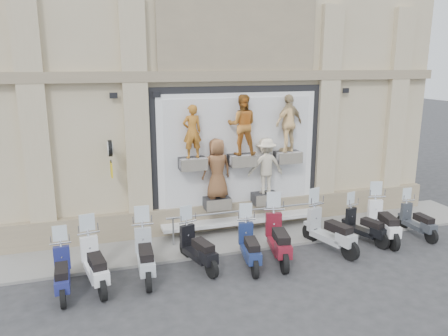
{
  "coord_description": "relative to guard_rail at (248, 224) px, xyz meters",
  "views": [
    {
      "loc": [
        -4.5,
        -9.69,
        5.22
      ],
      "look_at": [
        -0.79,
        1.9,
        2.29
      ],
      "focal_mm": 35.0,
      "sensor_mm": 36.0,
      "label": 1
    }
  ],
  "objects": [
    {
      "name": "ground",
      "position": [
        0.0,
        -2.0,
        -0.47
      ],
      "size": [
        90.0,
        90.0,
        0.0
      ],
      "primitive_type": "plane",
      "color": "#2C2C2E",
      "rests_on": "ground"
    },
    {
      "name": "sidewalk",
      "position": [
        0.0,
        0.1,
        -0.43
      ],
      "size": [
        16.0,
        2.2,
        0.08
      ],
      "primitive_type": "cube",
      "color": "gray",
      "rests_on": "ground"
    },
    {
      "name": "building",
      "position": [
        0.0,
        5.0,
        5.54
      ],
      "size": [
        14.0,
        8.6,
        12.0
      ],
      "primitive_type": null,
      "color": "#BFAE8B",
      "rests_on": "ground"
    },
    {
      "name": "shop_vitrine",
      "position": [
        0.11,
        0.73,
        1.97
      ],
      "size": [
        5.6,
        0.93,
        4.3
      ],
      "color": "black",
      "rests_on": "ground"
    },
    {
      "name": "guard_rail",
      "position": [
        0.0,
        0.0,
        0.0
      ],
      "size": [
        5.06,
        0.1,
        0.93
      ],
      "primitive_type": null,
      "color": "#9EA0A5",
      "rests_on": "ground"
    },
    {
      "name": "clock_sign_bracket",
      "position": [
        -3.9,
        0.47,
        2.34
      ],
      "size": [
        0.1,
        0.8,
        1.02
      ],
      "color": "black",
      "rests_on": "ground"
    },
    {
      "name": "scooter_a",
      "position": [
        -5.25,
        -1.79,
        0.27
      ],
      "size": [
        0.57,
        1.81,
        1.46
      ],
      "primitive_type": null,
      "rotation": [
        0.0,
        0.0,
        0.03
      ],
      "color": "navy",
      "rests_on": "ground"
    },
    {
      "name": "scooter_b",
      "position": [
        -4.52,
        -1.66,
        0.35
      ],
      "size": [
        0.91,
        2.07,
        1.62
      ],
      "primitive_type": null,
      "rotation": [
        0.0,
        0.0,
        0.17
      ],
      "color": "white",
      "rests_on": "ground"
    },
    {
      "name": "scooter_c",
      "position": [
        -3.31,
        -1.56,
        0.36
      ],
      "size": [
        0.71,
        2.07,
        1.66
      ],
      "primitive_type": null,
      "rotation": [
        0.0,
        0.0,
        -0.06
      ],
      "color": "#A2A8AF",
      "rests_on": "ground"
    },
    {
      "name": "scooter_d",
      "position": [
        -1.94,
        -1.45,
        0.3
      ],
      "size": [
        1.02,
        1.96,
        1.53
      ],
      "primitive_type": null,
      "rotation": [
        0.0,
        0.0,
        0.26
      ],
      "color": "black",
      "rests_on": "ground"
    },
    {
      "name": "scooter_e",
      "position": [
        -0.62,
        -1.76,
        0.3
      ],
      "size": [
        0.86,
        1.95,
        1.53
      ],
      "primitive_type": null,
      "rotation": [
        0.0,
        0.0,
        -0.17
      ],
      "color": "navy",
      "rests_on": "ground"
    },
    {
      "name": "scooter_f",
      "position": [
        0.24,
        -1.67,
        0.4
      ],
      "size": [
        1.05,
        2.21,
        1.73
      ],
      "primitive_type": null,
      "rotation": [
        0.0,
        0.0,
        -0.21
      ],
      "color": "maroon",
      "rests_on": "ground"
    },
    {
      "name": "scooter_g",
      "position": [
        1.89,
        -1.56,
        0.38
      ],
      "size": [
        1.15,
        2.17,
        1.69
      ],
      "primitive_type": null,
      "rotation": [
        0.0,
        0.0,
        0.27
      ],
      "color": "#A3A7AA",
      "rests_on": "ground"
    },
    {
      "name": "scooter_h",
      "position": [
        3.22,
        -1.32,
        0.24
      ],
      "size": [
        0.99,
        1.81,
        1.41
      ],
      "primitive_type": null,
      "rotation": [
        0.0,
        0.0,
        0.29
      ],
      "color": "black",
      "rests_on": "ground"
    },
    {
      "name": "scooter_i",
      "position": [
        3.82,
        -1.39,
        0.37
      ],
      "size": [
        1.03,
        2.13,
        1.66
      ],
      "primitive_type": null,
      "rotation": [
        0.0,
        0.0,
        -0.22
      ],
      "color": "white",
      "rests_on": "ground"
    },
    {
      "name": "scooter_j",
      "position": [
        5.04,
        -1.43,
        0.23
      ],
      "size": [
        0.51,
        1.72,
        1.39
      ],
      "primitive_type": null,
      "rotation": [
        0.0,
        0.0,
        -0.01
      ],
      "color": "#2E3238",
      "rests_on": "ground"
    }
  ]
}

